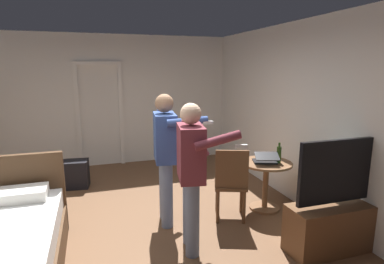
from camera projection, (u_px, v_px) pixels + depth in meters
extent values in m
plane|color=brown|center=(135.00, 236.00, 3.82)|extent=(6.89, 6.89, 0.00)
cube|color=silver|center=(112.00, 101.00, 6.53)|extent=(5.13, 0.12, 2.67)
cube|color=silver|center=(317.00, 118.00, 4.31)|extent=(0.12, 6.50, 2.67)
cube|color=white|center=(78.00, 118.00, 6.31)|extent=(0.08, 0.08, 2.05)
cube|color=white|center=(121.00, 116.00, 6.57)|extent=(0.08, 0.08, 2.05)
cube|color=white|center=(97.00, 63.00, 6.22)|extent=(0.93, 0.08, 0.08)
cube|color=white|center=(23.00, 194.00, 3.50)|extent=(0.50, 0.34, 0.12)
cube|color=brown|center=(339.00, 226.00, 3.53)|extent=(1.23, 0.40, 0.53)
cube|color=black|center=(346.00, 170.00, 3.38)|extent=(1.19, 0.05, 0.69)
cube|color=teal|center=(344.00, 169.00, 3.41)|extent=(1.13, 0.01, 0.63)
cylinder|color=brown|center=(265.00, 187.00, 4.51)|extent=(0.08, 0.08, 0.67)
cylinder|color=brown|center=(264.00, 207.00, 4.58)|extent=(0.43, 0.43, 0.03)
cylinder|color=brown|center=(267.00, 163.00, 4.44)|extent=(0.71, 0.71, 0.03)
cube|color=black|center=(265.00, 161.00, 4.43)|extent=(0.37, 0.31, 0.02)
cube|color=black|center=(267.00, 156.00, 4.29)|extent=(0.37, 0.29, 0.08)
cube|color=navy|center=(267.00, 156.00, 4.30)|extent=(0.33, 0.25, 0.06)
cylinder|color=#283F14|center=(279.00, 155.00, 4.39)|extent=(0.06, 0.06, 0.23)
cylinder|color=#283F14|center=(279.00, 145.00, 4.36)|extent=(0.03, 0.03, 0.06)
cylinder|color=brown|center=(241.00, 197.00, 4.42)|extent=(0.04, 0.04, 0.45)
cylinder|color=brown|center=(217.00, 196.00, 4.44)|extent=(0.04, 0.04, 0.45)
cylinder|color=brown|center=(244.00, 207.00, 4.09)|extent=(0.04, 0.04, 0.45)
cylinder|color=brown|center=(218.00, 207.00, 4.11)|extent=(0.04, 0.04, 0.45)
cube|color=brown|center=(230.00, 185.00, 4.22)|extent=(0.54, 0.54, 0.04)
cube|color=brown|center=(232.00, 169.00, 4.00)|extent=(0.41, 0.19, 0.50)
cylinder|color=slate|center=(189.00, 209.00, 3.61)|extent=(0.15, 0.15, 0.83)
cylinder|color=slate|center=(192.00, 220.00, 3.36)|extent=(0.15, 0.15, 0.83)
cube|color=brown|center=(191.00, 153.00, 3.35)|extent=(0.34, 0.50, 0.59)
sphere|color=#D8AD8C|center=(191.00, 114.00, 3.26)|extent=(0.22, 0.22, 0.22)
cylinder|color=brown|center=(196.00, 137.00, 3.59)|extent=(0.34, 0.15, 0.47)
cylinder|color=brown|center=(218.00, 141.00, 3.09)|extent=(0.48, 0.17, 0.20)
cube|color=white|center=(241.00, 146.00, 3.11)|extent=(0.12, 0.06, 0.04)
cylinder|color=slate|center=(165.00, 188.00, 4.24)|extent=(0.15, 0.15, 0.85)
cylinder|color=slate|center=(167.00, 195.00, 3.98)|extent=(0.15, 0.15, 0.85)
cube|color=#334C8C|center=(165.00, 137.00, 3.96)|extent=(0.32, 0.51, 0.60)
sphere|color=#936B4C|center=(164.00, 103.00, 3.88)|extent=(0.23, 0.23, 0.23)
cylinder|color=#334C8C|center=(170.00, 125.00, 4.21)|extent=(0.34, 0.13, 0.49)
cylinder|color=#334C8C|center=(187.00, 121.00, 3.70)|extent=(0.50, 0.15, 0.12)
cube|color=white|center=(208.00, 122.00, 3.73)|extent=(0.12, 0.05, 0.04)
cube|color=black|center=(74.00, 174.00, 5.35)|extent=(0.49, 0.38, 0.47)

